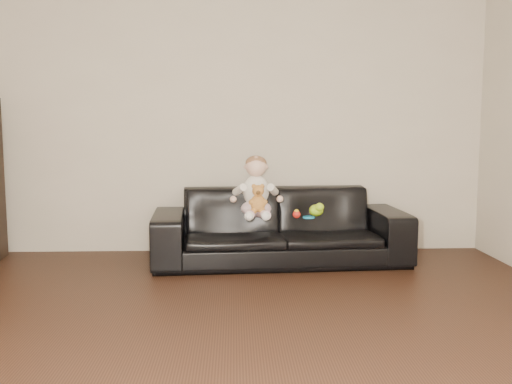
{
  "coord_description": "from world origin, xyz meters",
  "views": [
    {
      "loc": [
        0.05,
        -2.85,
        1.24
      ],
      "look_at": [
        0.25,
        2.14,
        0.66
      ],
      "focal_mm": 40.0,
      "sensor_mm": 36.0,
      "label": 1
    }
  ],
  "objects_px": {
    "toy_green": "(316,210)",
    "toy_rattle": "(297,214)",
    "toy_blue_disc": "(309,217)",
    "teddy_bear": "(258,199)",
    "baby": "(256,190)",
    "sofa": "(280,226)"
  },
  "relations": [
    {
      "from": "sofa",
      "to": "toy_green",
      "type": "distance_m",
      "value": 0.37
    },
    {
      "from": "sofa",
      "to": "toy_rattle",
      "type": "relative_size",
      "value": 32.83
    },
    {
      "from": "teddy_bear",
      "to": "baby",
      "type": "bearing_deg",
      "value": 103.71
    },
    {
      "from": "toy_rattle",
      "to": "toy_blue_disc",
      "type": "height_order",
      "value": "toy_rattle"
    },
    {
      "from": "teddy_bear",
      "to": "toy_green",
      "type": "relative_size",
      "value": 1.59
    },
    {
      "from": "sofa",
      "to": "baby",
      "type": "xyz_separation_m",
      "value": [
        -0.22,
        -0.12,
        0.34
      ]
    },
    {
      "from": "sofa",
      "to": "toy_rattle",
      "type": "bearing_deg",
      "value": -62.18
    },
    {
      "from": "baby",
      "to": "toy_green",
      "type": "relative_size",
      "value": 3.55
    },
    {
      "from": "toy_green",
      "to": "toy_rattle",
      "type": "relative_size",
      "value": 2.2
    },
    {
      "from": "sofa",
      "to": "baby",
      "type": "bearing_deg",
      "value": -153.88
    },
    {
      "from": "sofa",
      "to": "toy_green",
      "type": "bearing_deg",
      "value": -22.66
    },
    {
      "from": "toy_green",
      "to": "sofa",
      "type": "bearing_deg",
      "value": 160.78
    },
    {
      "from": "toy_rattle",
      "to": "teddy_bear",
      "type": "bearing_deg",
      "value": -167.86
    },
    {
      "from": "baby",
      "to": "teddy_bear",
      "type": "xyz_separation_m",
      "value": [
        0.01,
        -0.16,
        -0.06
      ]
    },
    {
      "from": "sofa",
      "to": "toy_rattle",
      "type": "height_order",
      "value": "sofa"
    },
    {
      "from": "teddy_bear",
      "to": "toy_blue_disc",
      "type": "distance_m",
      "value": 0.49
    },
    {
      "from": "baby",
      "to": "toy_rattle",
      "type": "height_order",
      "value": "baby"
    },
    {
      "from": "toy_green",
      "to": "toy_blue_disc",
      "type": "xyz_separation_m",
      "value": [
        -0.08,
        -0.1,
        -0.05
      ]
    },
    {
      "from": "baby",
      "to": "sofa",
      "type": "bearing_deg",
      "value": 27.04
    },
    {
      "from": "toy_rattle",
      "to": "toy_blue_disc",
      "type": "xyz_separation_m",
      "value": [
        0.11,
        0.01,
        -0.03
      ]
    },
    {
      "from": "baby",
      "to": "toy_blue_disc",
      "type": "relative_size",
      "value": 5.11
    },
    {
      "from": "sofa",
      "to": "toy_rattle",
      "type": "distance_m",
      "value": 0.29
    }
  ]
}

